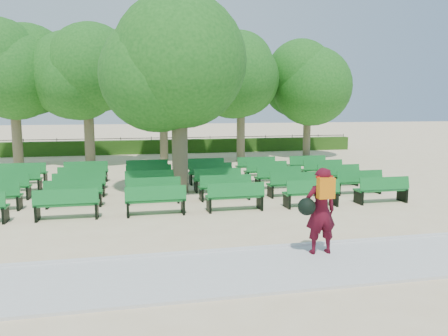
% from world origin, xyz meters
% --- Properties ---
extents(ground, '(120.00, 120.00, 0.00)m').
position_xyz_m(ground, '(0.00, 0.00, 0.00)').
color(ground, beige).
extents(paving, '(30.00, 2.20, 0.06)m').
position_xyz_m(paving, '(0.00, -7.40, 0.03)').
color(paving, beige).
rests_on(paving, ground).
extents(curb, '(30.00, 0.12, 0.10)m').
position_xyz_m(curb, '(0.00, -6.25, 0.05)').
color(curb, silver).
rests_on(curb, ground).
extents(hedge, '(26.00, 0.70, 0.90)m').
position_xyz_m(hedge, '(0.00, 14.00, 0.45)').
color(hedge, '#254B13').
rests_on(hedge, ground).
extents(fence, '(26.00, 0.10, 1.02)m').
position_xyz_m(fence, '(0.00, 14.40, 0.00)').
color(fence, black).
rests_on(fence, ground).
extents(tree_line, '(21.80, 6.80, 7.04)m').
position_xyz_m(tree_line, '(0.00, 10.00, 0.00)').
color(tree_line, '#1F611A').
rests_on(tree_line, ground).
extents(bench_array, '(1.76, 0.55, 1.11)m').
position_xyz_m(bench_array, '(-0.52, 0.59, 0.09)').
color(bench_array, '#136D27').
rests_on(bench_array, ground).
extents(tree_among, '(4.64, 4.64, 6.67)m').
position_xyz_m(tree_among, '(-0.64, 0.55, 4.55)').
color(tree_among, brown).
rests_on(tree_among, ground).
extents(person, '(0.87, 0.52, 1.85)m').
position_xyz_m(person, '(1.46, -6.84, 1.02)').
color(person, '#450916').
rests_on(person, ground).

